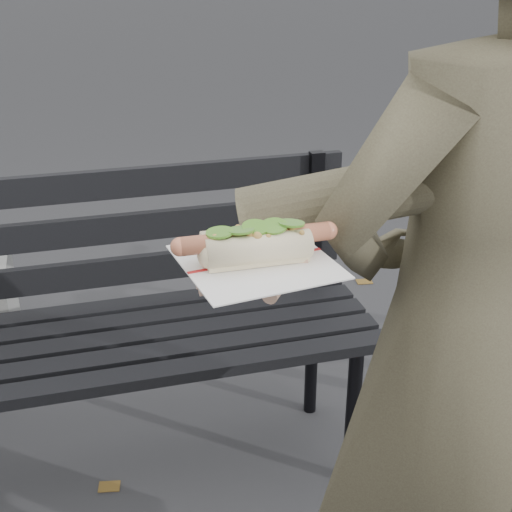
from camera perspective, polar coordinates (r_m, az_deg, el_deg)
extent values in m
cylinder|color=black|center=(2.04, 7.73, -12.58)|extent=(0.04, 0.04, 0.45)
cylinder|color=black|center=(2.30, 4.49, -7.67)|extent=(0.04, 0.04, 0.45)
cube|color=black|center=(1.77, -12.42, -9.92)|extent=(1.50, 0.07, 0.03)
cube|color=black|center=(1.85, -12.61, -8.37)|extent=(1.50, 0.07, 0.03)
cube|color=black|center=(1.92, -12.79, -6.94)|extent=(1.50, 0.07, 0.03)
cube|color=black|center=(2.00, -12.96, -5.62)|extent=(1.50, 0.07, 0.03)
cube|color=black|center=(2.08, -13.11, -4.40)|extent=(1.50, 0.07, 0.03)
cube|color=black|center=(2.11, 4.70, 2.84)|extent=(0.04, 0.03, 0.42)
cube|color=black|center=(2.06, -13.44, -1.45)|extent=(1.50, 0.02, 0.08)
cube|color=black|center=(2.01, -13.80, 1.88)|extent=(1.50, 0.02, 0.08)
cube|color=black|center=(1.96, -14.18, 5.37)|extent=(1.50, 0.02, 0.08)
imported|color=#443D2D|center=(1.27, 16.13, -6.30)|extent=(0.67, 0.52, 1.65)
cylinder|color=#443D2D|center=(1.08, 11.93, 5.51)|extent=(0.51, 0.23, 0.19)
cylinder|color=#D8A384|center=(0.96, 2.14, -0.57)|extent=(0.09, 0.08, 0.07)
ellipsoid|color=#D8A384|center=(0.95, 0.00, -1.37)|extent=(0.10, 0.11, 0.03)
cylinder|color=#D8A384|center=(0.91, -2.85, -2.47)|extent=(0.06, 0.02, 0.02)
cylinder|color=#D8A384|center=(0.93, -3.12, -1.92)|extent=(0.06, 0.02, 0.02)
cylinder|color=#D8A384|center=(0.94, -3.39, -1.39)|extent=(0.06, 0.02, 0.02)
cylinder|color=#D8A384|center=(0.96, -3.64, -0.88)|extent=(0.06, 0.02, 0.02)
cylinder|color=#D8A384|center=(0.90, 1.54, -2.67)|extent=(0.04, 0.05, 0.02)
cube|color=white|center=(0.94, 0.00, -0.44)|extent=(0.21, 0.21, 0.00)
cube|color=#B21E1E|center=(0.94, 0.00, -0.35)|extent=(0.19, 0.03, 0.00)
cylinder|color=#CC714E|center=(0.93, 0.00, 1.40)|extent=(0.20, 0.02, 0.02)
sphere|color=#CC714E|center=(0.91, -6.11, 0.73)|extent=(0.03, 0.02, 0.02)
sphere|color=#CC714E|center=(0.95, 5.80, 2.03)|extent=(0.03, 0.02, 0.02)
sphere|color=#9E6B2D|center=(0.91, 0.09, 1.56)|extent=(0.01, 0.01, 0.01)
sphere|color=#9E6B2D|center=(0.93, 0.81, 2.08)|extent=(0.01, 0.01, 0.01)
sphere|color=#9E6B2D|center=(0.91, -2.04, 1.82)|extent=(0.01, 0.01, 0.01)
sphere|color=#9E6B2D|center=(0.93, 3.83, 1.68)|extent=(0.01, 0.01, 0.01)
sphere|color=#9E6B2D|center=(0.92, 0.44, 1.83)|extent=(0.01, 0.01, 0.01)
sphere|color=#9E6B2D|center=(0.93, 2.71, 1.59)|extent=(0.01, 0.01, 0.01)
sphere|color=#9E6B2D|center=(0.92, 0.78, 1.57)|extent=(0.01, 0.01, 0.01)
sphere|color=#9E6B2D|center=(0.90, -3.41, 0.97)|extent=(0.01, 0.01, 0.01)
sphere|color=#9E6B2D|center=(0.93, -0.27, 1.87)|extent=(0.01, 0.01, 0.01)
sphere|color=#9E6B2D|center=(0.91, 1.17, 1.26)|extent=(0.01, 0.01, 0.01)
sphere|color=#9E6B2D|center=(0.94, -1.46, 2.29)|extent=(0.01, 0.01, 0.01)
sphere|color=#9E6B2D|center=(0.92, 3.70, 1.88)|extent=(0.01, 0.01, 0.01)
sphere|color=#9E6B2D|center=(0.91, -2.62, 1.40)|extent=(0.01, 0.01, 0.01)
sphere|color=#9E6B2D|center=(0.91, -0.48, 1.72)|extent=(0.01, 0.01, 0.01)
sphere|color=#9E6B2D|center=(0.91, 1.00, 1.52)|extent=(0.01, 0.01, 0.01)
sphere|color=#9E6B2D|center=(0.92, -0.10, 1.56)|extent=(0.01, 0.01, 0.01)
sphere|color=#9E6B2D|center=(0.94, 3.34, 2.41)|extent=(0.01, 0.01, 0.01)
sphere|color=#9E6B2D|center=(0.90, -3.30, 1.36)|extent=(0.01, 0.01, 0.01)
sphere|color=#9E6B2D|center=(0.92, -0.62, 1.33)|extent=(0.01, 0.01, 0.01)
sphere|color=#9E6B2D|center=(0.93, -2.92, 1.88)|extent=(0.01, 0.01, 0.01)
sphere|color=#9E6B2D|center=(0.94, 1.86, 1.97)|extent=(0.01, 0.01, 0.01)
sphere|color=#9E6B2D|center=(0.93, 2.86, 2.12)|extent=(0.01, 0.01, 0.01)
cylinder|color=#4E8B26|center=(0.91, -2.93, 1.89)|extent=(0.04, 0.04, 0.01)
cylinder|color=#4E8B26|center=(0.91, -1.24, 2.07)|extent=(0.04, 0.04, 0.01)
cylinder|color=#4E8B26|center=(0.92, -0.04, 2.32)|extent=(0.04, 0.04, 0.01)
cylinder|color=#4E8B26|center=(0.92, 1.43, 2.41)|extent=(0.04, 0.04, 0.01)
cylinder|color=#4E8B26|center=(0.93, 2.84, 2.64)|extent=(0.04, 0.04, 0.01)
cube|color=brown|center=(2.62, 16.22, -10.00)|extent=(0.08, 0.08, 0.00)
cube|color=brown|center=(3.26, 8.66, -2.03)|extent=(0.08, 0.06, 0.00)
cube|color=brown|center=(3.41, -4.33, -0.47)|extent=(0.10, 0.09, 0.00)
cube|color=brown|center=(2.53, 12.25, -10.98)|extent=(0.04, 0.05, 0.00)
cube|color=brown|center=(2.18, -11.66, -17.60)|extent=(0.07, 0.05, 0.00)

